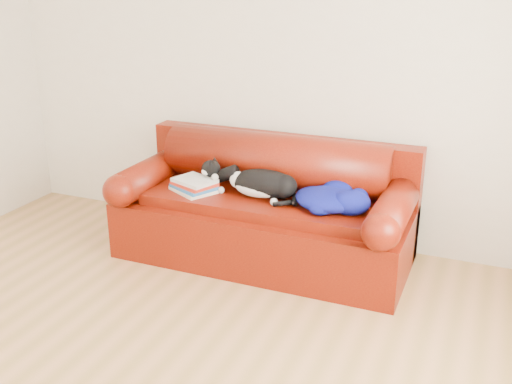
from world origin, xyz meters
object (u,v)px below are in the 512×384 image
Objects in this scene: book_stack at (194,185)px; cat at (263,184)px; blanket at (331,198)px; sofa_base at (264,228)px.

cat is at bearing 10.37° from book_stack.
cat is 0.51m from blanket.
book_stack is at bearing -163.62° from sofa_base.
book_stack is 1.01m from blanket.
sofa_base is 3.64× the size of blanket.
cat is 1.18× the size of blanket.
blanket is at bearing 3.76° from cat.
cat reaches higher than sofa_base.
cat is at bearing -77.46° from sofa_base.
book_stack is 0.67× the size of blanket.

